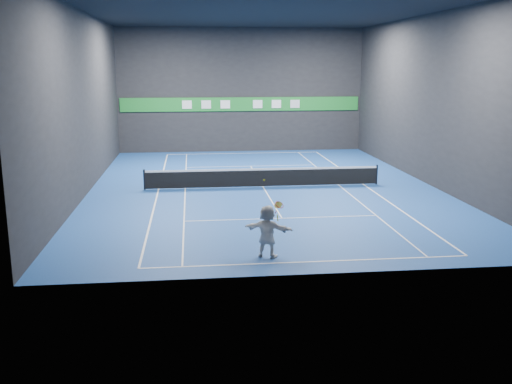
{
  "coord_description": "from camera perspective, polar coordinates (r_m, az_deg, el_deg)",
  "views": [
    {
      "loc": [
        -3.7,
        -29.36,
        6.33
      ],
      "look_at": [
        -1.27,
        -7.87,
        1.5
      ],
      "focal_mm": 40.0,
      "sensor_mm": 36.0,
      "label": 1
    }
  ],
  "objects": [
    {
      "name": "service_line_near",
      "position": [
        24.11,
        2.61,
        -2.64
      ],
      "size": [
        8.23,
        0.06,
        0.01
      ],
      "primitive_type": "cube",
      "color": "white",
      "rests_on": "ground"
    },
    {
      "name": "wall_back",
      "position": [
        42.57,
        -1.48,
        10.12
      ],
      "size": [
        18.0,
        0.1,
        9.0
      ],
      "primitive_type": "cube",
      "color": "black",
      "rests_on": "ground"
    },
    {
      "name": "sponsor_banner",
      "position": [
        42.56,
        -1.47,
        8.77
      ],
      "size": [
        17.64,
        0.11,
        1.0
      ],
      "color": "#1C822C",
      "rests_on": "wall_back"
    },
    {
      "name": "sideline_doubles_right",
      "position": [
        31.41,
        10.7,
        0.75
      ],
      "size": [
        0.08,
        23.78,
        0.01
      ],
      "primitive_type": "cube",
      "color": "white",
      "rests_on": "ground"
    },
    {
      "name": "service_line_far",
      "position": [
        36.51,
        -0.54,
        2.61
      ],
      "size": [
        8.23,
        0.06,
        0.01
      ],
      "primitive_type": "cube",
      "color": "white",
      "rests_on": "ground"
    },
    {
      "name": "tennis_ball",
      "position": [
        18.62,
        0.82,
        1.2
      ],
      "size": [
        0.07,
        0.07,
        0.07
      ],
      "primitive_type": "sphere",
      "color": "#CCD924",
      "rests_on": "player"
    },
    {
      "name": "sideline_singles_right",
      "position": [
        31.04,
        8.27,
        0.69
      ],
      "size": [
        0.06,
        23.78,
        0.01
      ],
      "primitive_type": "cube",
      "color": "white",
      "rests_on": "ground"
    },
    {
      "name": "baseline_near",
      "position": [
        18.95,
        5.23,
        -6.97
      ],
      "size": [
        10.98,
        0.08,
        0.01
      ],
      "primitive_type": "cube",
      "color": "white",
      "rests_on": "ground"
    },
    {
      "name": "ceiling",
      "position": [
        29.72,
        0.77,
        17.74
      ],
      "size": [
        26.0,
        26.0,
        0.0
      ],
      "primitive_type": "plane",
      "color": "black",
      "rests_on": "ground"
    },
    {
      "name": "player",
      "position": [
        19.07,
        1.14,
        -3.95
      ],
      "size": [
        1.74,
        1.16,
        1.8
      ],
      "primitive_type": "imported",
      "rotation": [
        0.0,
        0.0,
        2.73
      ],
      "color": "white",
      "rests_on": "ground"
    },
    {
      "name": "wall_left",
      "position": [
        29.89,
        -16.84,
        8.55
      ],
      "size": [
        0.1,
        26.0,
        9.0
      ],
      "primitive_type": "cube",
      "color": "black",
      "rests_on": "ground"
    },
    {
      "name": "tennis_racket",
      "position": [
        18.95,
        2.3,
        -1.47
      ],
      "size": [
        0.42,
        0.37,
        0.7
      ],
      "color": "red",
      "rests_on": "player"
    },
    {
      "name": "wall_front",
      "position": [
        16.88,
        6.3,
        6.29
      ],
      "size": [
        18.0,
        0.1,
        9.0
      ],
      "primitive_type": "cube",
      "color": "black",
      "rests_on": "ground"
    },
    {
      "name": "center_service_line",
      "position": [
        30.27,
        0.72,
        0.52
      ],
      "size": [
        0.06,
        12.8,
        0.01
      ],
      "primitive_type": "cube",
      "color": "white",
      "rests_on": "ground"
    },
    {
      "name": "tennis_net",
      "position": [
        30.16,
        0.72,
        1.52
      ],
      "size": [
        12.5,
        0.1,
        1.07
      ],
      "color": "black",
      "rests_on": "ground"
    },
    {
      "name": "ground",
      "position": [
        30.27,
        0.72,
        0.51
      ],
      "size": [
        26.0,
        26.0,
        0.0
      ],
      "primitive_type": "plane",
      "color": "#1A4490",
      "rests_on": "ground"
    },
    {
      "name": "sideline_singles_left",
      "position": [
        30.04,
        -7.09,
        0.33
      ],
      "size": [
        0.06,
        23.78,
        0.01
      ],
      "primitive_type": "cube",
      "color": "white",
      "rests_on": "ground"
    },
    {
      "name": "sideline_doubles_left",
      "position": [
        30.09,
        -9.71,
        0.27
      ],
      "size": [
        0.08,
        23.78,
        0.01
      ],
      "primitive_type": "cube",
      "color": "white",
      "rests_on": "ground"
    },
    {
      "name": "wall_right",
      "position": [
        32.05,
        17.12,
        8.77
      ],
      "size": [
        0.1,
        26.0,
        9.0
      ],
      "primitive_type": "cube",
      "color": "black",
      "rests_on": "ground"
    },
    {
      "name": "baseline_far",
      "position": [
        41.9,
        -1.31,
        3.9
      ],
      "size": [
        10.98,
        0.08,
        0.01
      ],
      "primitive_type": "cube",
      "color": "white",
      "rests_on": "ground"
    }
  ]
}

